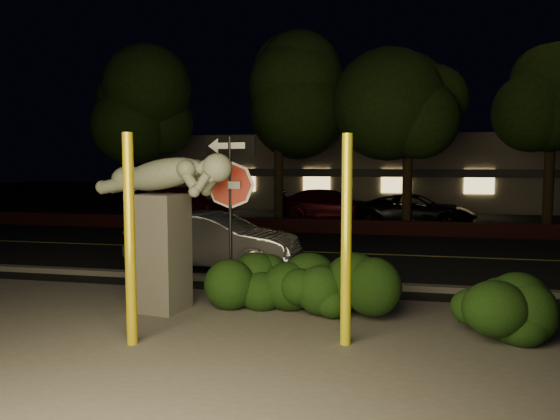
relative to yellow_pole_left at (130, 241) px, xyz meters
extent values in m
plane|color=black|center=(1.35, 11.30, -1.47)|extent=(90.00, 90.00, 0.00)
cube|color=#4C4944|center=(1.35, 0.30, -1.46)|extent=(14.00, 6.00, 0.02)
cube|color=black|center=(1.35, 8.30, -1.47)|extent=(80.00, 8.00, 0.01)
cube|color=#B0AE46|center=(1.35, 8.30, -1.46)|extent=(80.00, 0.12, 0.00)
cube|color=#4C4944|center=(1.35, 4.20, -1.41)|extent=(80.00, 0.25, 0.12)
cube|color=#411614|center=(1.35, 12.60, -1.22)|extent=(40.00, 0.35, 0.50)
cube|color=black|center=(1.35, 18.30, -1.47)|extent=(40.00, 12.00, 0.01)
cube|color=#6D6457|center=(1.35, 26.30, 0.53)|extent=(22.00, 10.00, 4.00)
cube|color=#333338|center=(1.35, 21.20, 0.53)|extent=(22.00, 0.20, 0.40)
cube|color=#FFD87F|center=(-4.65, 21.25, 0.13)|extent=(1.40, 0.08, 1.20)
cube|color=#FFD87F|center=(-0.65, 21.25, 0.13)|extent=(1.40, 0.08, 1.20)
cube|color=#FFD87F|center=(3.35, 21.25, 0.13)|extent=(1.40, 0.08, 1.20)
cube|color=#FFD87F|center=(7.35, 21.25, 0.13)|extent=(1.40, 0.08, 1.20)
cylinder|color=black|center=(-6.65, 14.30, 0.40)|extent=(0.36, 0.36, 3.75)
ellipsoid|color=black|center=(-6.65, 14.30, 3.89)|extent=(4.60, 4.60, 4.14)
cylinder|color=black|center=(-1.15, 14.50, 0.65)|extent=(0.36, 0.36, 4.25)
ellipsoid|color=black|center=(-1.15, 14.50, 4.60)|extent=(5.20, 5.20, 4.68)
cylinder|color=black|center=(3.85, 14.10, 0.53)|extent=(0.36, 0.36, 4.00)
ellipsoid|color=black|center=(3.85, 14.10, 4.21)|extent=(4.80, 4.80, 4.32)
cylinder|color=black|center=(8.85, 14.60, 0.48)|extent=(0.36, 0.36, 3.90)
ellipsoid|color=black|center=(8.85, 14.60, 3.97)|extent=(4.40, 4.40, 3.96)
cylinder|color=gold|center=(0.00, 0.00, 0.00)|extent=(0.15, 0.15, 2.95)
cylinder|color=yellow|center=(2.90, 0.63, -0.01)|extent=(0.15, 0.15, 2.94)
cylinder|color=black|center=(0.65, 2.50, 0.02)|extent=(0.06, 0.06, 3.00)
cube|color=white|center=(0.65, 2.50, 0.67)|extent=(0.44, 0.15, 0.13)
cube|color=black|center=(0.65, 2.50, 1.36)|extent=(0.99, 0.29, 0.32)
cube|color=white|center=(0.65, 2.50, 1.36)|extent=(0.63, 0.19, 0.13)
cube|color=#4C4944|center=(-0.36, 1.74, -0.47)|extent=(0.88, 0.88, 2.01)
sphere|color=#646B5A|center=(0.72, 1.59, 0.98)|extent=(0.47, 0.47, 0.47)
ellipsoid|color=black|center=(1.38, 2.31, -0.91)|extent=(2.34, 1.53, 1.12)
ellipsoid|color=black|center=(2.77, 2.09, -0.91)|extent=(1.81, 1.12, 1.12)
ellipsoid|color=black|center=(4.97, 1.39, -0.95)|extent=(1.77, 1.49, 1.05)
imported|color=#9E9DA1|center=(-0.71, 5.43, -0.80)|extent=(4.14, 1.61, 1.34)
imported|color=maroon|center=(-6.01, 16.31, -0.72)|extent=(4.79, 3.03, 1.52)
imported|color=#3C060D|center=(0.66, 16.64, -0.79)|extent=(4.80, 2.16, 1.36)
imported|color=black|center=(4.20, 15.22, -0.83)|extent=(4.91, 2.85, 1.28)
camera|label=1|loc=(3.61, -6.79, 1.07)|focal=35.00mm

